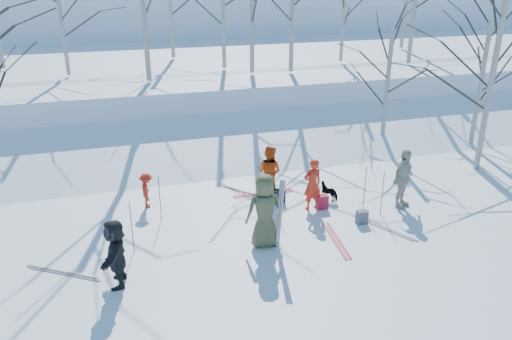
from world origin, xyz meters
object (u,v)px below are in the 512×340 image
object	(u,v)px
skier_red_north	(312,184)
skier_red_seated	(147,190)
skier_redor_behind	(269,172)
backpack_red	(322,202)
backpack_dark	(279,196)
skier_cream_east	(403,179)
skier_olive_center	(265,211)
dog	(329,191)
skier_grey_west	(116,253)
backpack_grey	(362,217)

from	to	relation	value
skier_red_north	skier_red_seated	xyz separation A→B (m)	(-4.57, 1.52, -0.25)
skier_red_seated	skier_redor_behind	bearing A→B (deg)	-91.95
backpack_red	backpack_dark	size ratio (longest dim) A/B	1.05
skier_cream_east	backpack_red	world-z (taller)	skier_cream_east
skier_olive_center	skier_redor_behind	world-z (taller)	skier_olive_center
skier_red_seated	backpack_red	world-z (taller)	skier_red_seated
skier_redor_behind	skier_cream_east	size ratio (longest dim) A/B	0.95
skier_cream_east	dog	xyz separation A→B (m)	(-1.83, 1.02, -0.61)
skier_red_north	skier_redor_behind	distance (m)	1.45
skier_cream_east	skier_grey_west	xyz separation A→B (m)	(-8.15, -1.63, -0.09)
backpack_red	backpack_dark	bearing A→B (deg)	143.26
skier_cream_east	backpack_grey	world-z (taller)	skier_cream_east
backpack_red	skier_grey_west	bearing A→B (deg)	-159.77
dog	skier_red_seated	bearing A→B (deg)	-47.61
skier_redor_behind	dog	size ratio (longest dim) A/B	2.59
backpack_grey	skier_olive_center	bearing A→B (deg)	-173.51
skier_red_north	backpack_grey	distance (m)	1.68
skier_red_north	backpack_dark	xyz separation A→B (m)	(-0.76, 0.71, -0.58)
skier_olive_center	skier_cream_east	xyz separation A→B (m)	(4.53, 0.96, -0.08)
skier_olive_center	skier_redor_behind	xyz separation A→B (m)	(1.00, 2.66, -0.13)
skier_olive_center	skier_grey_west	distance (m)	3.68
dog	skier_red_north	bearing A→B (deg)	-7.03
skier_olive_center	backpack_dark	xyz separation A→B (m)	(1.19, 2.29, -0.77)
backpack_grey	skier_redor_behind	bearing A→B (deg)	129.67
skier_redor_behind	dog	world-z (taller)	skier_redor_behind
skier_red_north	backpack_grey	bearing A→B (deg)	121.13
skier_olive_center	skier_red_north	distance (m)	2.51
skier_redor_behind	dog	distance (m)	1.92
skier_red_seated	backpack_grey	bearing A→B (deg)	-111.64
backpack_red	skier_olive_center	bearing A→B (deg)	-146.37
skier_olive_center	skier_cream_east	size ratio (longest dim) A/B	1.09
skier_red_seated	skier_grey_west	xyz separation A→B (m)	(-1.00, -3.75, 0.26)
skier_cream_east	dog	bearing A→B (deg)	120.50
skier_olive_center	skier_red_north	xyz separation A→B (m)	(1.95, 1.57, -0.19)
skier_cream_east	backpack_red	distance (m)	2.44
skier_olive_center	backpack_red	distance (m)	2.81
skier_cream_east	dog	distance (m)	2.18
skier_redor_behind	skier_cream_east	distance (m)	3.92
skier_red_north	skier_cream_east	distance (m)	2.65
backpack_grey	backpack_dark	bearing A→B (deg)	131.62
skier_redor_behind	skier_cream_east	world-z (taller)	skier_cream_east
backpack_red	backpack_dark	world-z (taller)	backpack_red
skier_olive_center	dog	xyz separation A→B (m)	(2.70, 1.99, -0.69)
backpack_dark	skier_redor_behind	bearing A→B (deg)	117.60
skier_grey_west	dog	bearing A→B (deg)	121.78
skier_olive_center	skier_red_seated	size ratio (longest dim) A/B	1.82
skier_grey_west	backpack_dark	bearing A→B (deg)	130.55
skier_olive_center	skier_red_seated	bearing A→B (deg)	-49.19
skier_red_seated	skier_grey_west	size ratio (longest dim) A/B	0.67
skier_redor_behind	backpack_dark	bearing A→B (deg)	162.26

